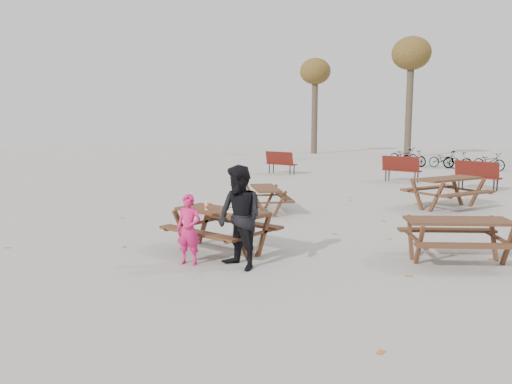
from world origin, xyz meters
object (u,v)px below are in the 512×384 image
Objects in this scene: soda_bottle at (206,206)px; adult at (240,218)px; picnic_table_north at (265,200)px; child at (189,230)px; main_picnic_table at (222,220)px; picnic_table_east at (458,241)px; food_tray at (232,212)px; picnic_table_far at (447,193)px.

adult is (1.19, -0.44, 0.00)m from soda_bottle.
soda_bottle is 4.17m from picnic_table_north.
main_picnic_table is at bearing 76.81° from child.
main_picnic_table reaches higher than picnic_table_east.
food_tray reaches higher than main_picnic_table.
picnic_table_east is (3.29, 2.08, -0.42)m from food_tray.
food_tray reaches higher than picnic_table_east.
soda_bottle is at bearing -173.83° from picnic_table_far.
food_tray is 0.12× the size of picnic_table_north.
soda_bottle is at bearing 173.39° from picnic_table_east.
main_picnic_table is 0.91× the size of picnic_table_far.
picnic_table_north is (-5.44, 1.62, -0.04)m from picnic_table_east.
picnic_table_far is at bearing 79.63° from food_tray.
child is 8.41m from picnic_table_far.
food_tray is 0.55m from soda_bottle.
child is at bearing -81.10° from main_picnic_table.
food_tray is 7.50m from picnic_table_far.
main_picnic_table is at bearing 157.93° from adult.
child reaches higher than picnic_table_far.
main_picnic_table is 0.39m from food_tray.
food_tray is 3.91m from picnic_table_east.
soda_bottle is (-0.21, -0.18, 0.26)m from main_picnic_table.
picnic_table_north is (-2.81, 4.25, -0.51)m from adult.
child reaches higher than main_picnic_table.
main_picnic_table is 1.19m from adult.
picnic_table_north is at bearing 116.67° from main_picnic_table.
food_tray is 1.06× the size of soda_bottle.
child is (0.15, -0.97, 0.01)m from main_picnic_table.
adult is (0.98, -0.62, 0.26)m from main_picnic_table.
food_tray is at bearing -11.92° from main_picnic_table.
adult is 7.97m from picnic_table_far.
picnic_table_far is at bearing 88.76° from picnic_table_north.
picnic_table_east is (3.61, 2.02, -0.22)m from main_picnic_table.
picnic_table_far is (3.50, 3.67, 0.09)m from picnic_table_north.
soda_bottle reaches higher than picnic_table_far.
adult is at bearing -14.18° from picnic_table_north.
main_picnic_table is 1.04× the size of picnic_table_east.
picnic_table_east is 5.63m from picnic_table_far.
adult is (0.66, -0.55, 0.06)m from food_tray.
main_picnic_table is 1.06× the size of adult.
picnic_table_far is (1.67, 7.30, -0.16)m from main_picnic_table.
adult is at bearing -40.02° from food_tray.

